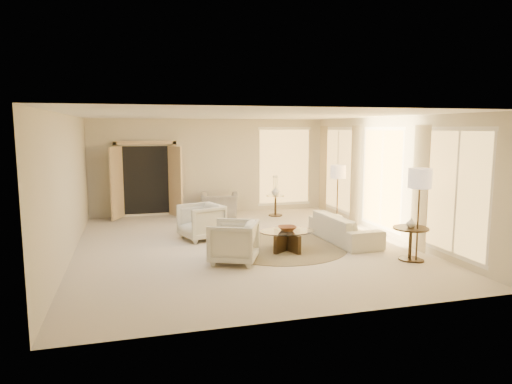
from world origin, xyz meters
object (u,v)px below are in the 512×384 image
object	(u,v)px
accent_chair	(220,201)
floor_lamp_far	(420,183)
end_table	(410,238)
end_vase	(411,223)
armchair_right	(233,240)
bowl	(287,228)
side_table	(275,203)
floor_lamp_near	(338,175)
side_vase	(276,191)
sofa	(344,228)
coffee_table	(287,238)
armchair_left	(201,220)

from	to	relation	value
accent_chair	floor_lamp_far	bearing A→B (deg)	129.06
end_table	end_vase	world-z (taller)	end_vase
armchair_right	bowl	size ratio (longest dim) A/B	2.31
floor_lamp_far	end_vase	xyz separation A→B (m)	(-0.06, 0.12, -0.79)
end_vase	side_table	bearing A→B (deg)	102.76
floor_lamp_near	floor_lamp_far	bearing A→B (deg)	-86.79
side_vase	bowl	bearing A→B (deg)	-104.17
bowl	end_table	bearing A→B (deg)	-31.83
sofa	bowl	world-z (taller)	sofa
end_table	floor_lamp_far	world-z (taller)	floor_lamp_far
sofa	end_vase	distance (m)	1.83
accent_chair	side_vase	world-z (taller)	accent_chair
side_table	bowl	world-z (taller)	side_table
sofa	coffee_table	bearing A→B (deg)	102.38
end_table	floor_lamp_near	distance (m)	3.16
side_table	end_vase	bearing A→B (deg)	-77.24
armchair_left	armchair_right	size ratio (longest dim) A/B	1.02
side_table	side_vase	xyz separation A→B (m)	(0.00, 0.00, 0.36)
armchair_left	floor_lamp_far	xyz separation A→B (m)	(3.70, -2.86, 1.08)
sofa	accent_chair	distance (m)	4.19
end_vase	end_table	bearing A→B (deg)	0.00
side_vase	accent_chair	bearing A→B (deg)	169.70
end_vase	side_vase	bearing A→B (deg)	102.76
accent_chair	floor_lamp_far	xyz separation A→B (m)	(2.79, -5.39, 1.07)
armchair_right	end_vase	bearing A→B (deg)	101.52
armchair_left	accent_chair	distance (m)	2.69
floor_lamp_near	side_vase	xyz separation A→B (m)	(-1.02, 1.97, -0.64)
armchair_right	floor_lamp_far	distance (m)	3.66
floor_lamp_near	bowl	size ratio (longest dim) A/B	4.25
end_table	bowl	distance (m)	2.43
sofa	side_vase	bearing A→B (deg)	7.03
coffee_table	sofa	bearing A→B (deg)	15.04
sofa	end_table	xyz separation A→B (m)	(0.56, -1.68, 0.14)
accent_chair	floor_lamp_near	world-z (taller)	floor_lamp_near
armchair_left	accent_chair	size ratio (longest dim) A/B	0.86
coffee_table	floor_lamp_near	distance (m)	2.83
end_table	side_vase	size ratio (longest dim) A/B	2.76
armchair_right	bowl	xyz separation A→B (m)	(1.26, 0.53, 0.03)
armchair_left	end_table	bearing A→B (deg)	34.85
accent_chair	end_vase	xyz separation A→B (m)	(2.72, -5.27, 0.28)
armchair_left	armchair_right	distance (m)	2.02
side_table	bowl	bearing A→B (deg)	-104.17
armchair_left	bowl	world-z (taller)	armchair_left
side_table	end_vase	distance (m)	5.12
floor_lamp_far	floor_lamp_near	bearing A→B (deg)	93.21
coffee_table	side_table	distance (m)	3.82
coffee_table	side_vase	bearing A→B (deg)	75.83
armchair_left	coffee_table	bearing A→B (deg)	28.99
side_table	floor_lamp_near	size ratio (longest dim) A/B	0.38
side_table	sofa	bearing A→B (deg)	-80.31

